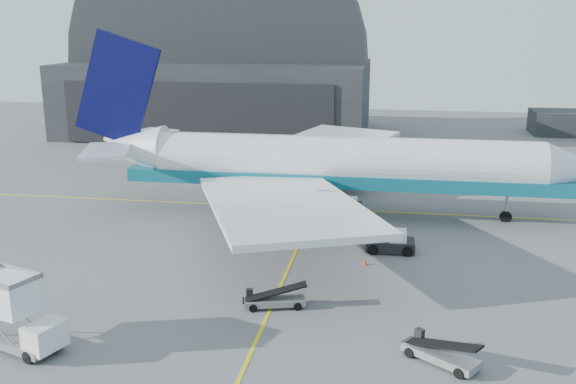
% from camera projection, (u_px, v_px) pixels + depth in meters
% --- Properties ---
extents(ground, '(200.00, 200.00, 0.00)m').
position_uv_depth(ground, '(281.00, 285.00, 46.40)').
color(ground, '#565659').
rests_on(ground, ground).
extents(taxi_lines, '(80.00, 42.12, 0.02)m').
position_uv_depth(taxi_lines, '(305.00, 231.00, 58.48)').
color(taxi_lines, yellow).
rests_on(taxi_lines, ground).
extents(hangar, '(50.00, 28.30, 28.00)m').
position_uv_depth(hangar, '(220.00, 77.00, 109.39)').
color(hangar, black).
rests_on(hangar, ground).
extents(distant_bldg_a, '(14.00, 8.00, 4.00)m').
position_uv_depth(distant_bldg_a, '(573.00, 135.00, 109.15)').
color(distant_bldg_a, black).
rests_on(distant_bldg_a, ground).
extents(airliner, '(51.23, 49.68, 17.98)m').
position_uv_depth(airliner, '(324.00, 164.00, 62.67)').
color(airliner, white).
rests_on(airliner, ground).
extents(catering_truck, '(6.49, 4.14, 4.19)m').
position_uv_depth(catering_truck, '(13.00, 313.00, 37.05)').
color(catering_truck, slate).
rests_on(catering_truck, ground).
extents(pushback_tug, '(4.02, 2.41, 1.84)m').
position_uv_depth(pushback_tug, '(392.00, 243.00, 53.09)').
color(pushback_tug, black).
rests_on(pushback_tug, ground).
extents(belt_loader_a, '(4.38, 2.34, 1.64)m').
position_uv_depth(belt_loader_a, '(274.00, 300.00, 42.66)').
color(belt_loader_a, slate).
rests_on(belt_loader_a, ground).
extents(belt_loader_b, '(4.39, 3.72, 1.76)m').
position_uv_depth(belt_loader_b, '(440.00, 353.00, 35.65)').
color(belt_loader_b, slate).
rests_on(belt_loader_b, ground).
extents(traffic_cone, '(0.31, 0.31, 0.45)m').
position_uv_depth(traffic_cone, '(365.00, 262.00, 50.20)').
color(traffic_cone, red).
rests_on(traffic_cone, ground).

